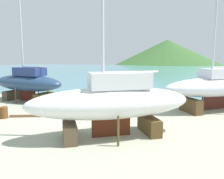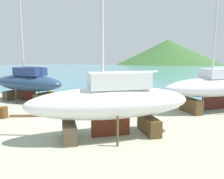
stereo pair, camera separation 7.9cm
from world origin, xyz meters
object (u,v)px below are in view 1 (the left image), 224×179
Objects in this scene: sailboat_small_center at (27,82)px; sailboat_mid_port at (112,102)px; barrel_ochre at (85,102)px; barrel_tar_black at (4,113)px; sailboat_far_slipway at (216,86)px; worker at (48,86)px.

sailboat_mid_port reaches higher than sailboat_small_center.
sailboat_small_center is 6.94m from barrel_ochre.
barrel_ochre is at bearing -86.30° from sailboat_mid_port.
sailboat_small_center is 6.69m from barrel_tar_black.
barrel_tar_black is at bearing -39.33° from sailboat_mid_port.
sailboat_small_center is at bearing 110.75° from barrel_tar_black.
sailboat_mid_port is 1.03× the size of sailboat_far_slipway.
sailboat_mid_port is 17.20× the size of barrel_tar_black.
sailboat_small_center is 0.99× the size of sailboat_far_slipway.
barrel_ochre is (-11.12, -1.71, -1.63)m from sailboat_far_slipway.
sailboat_mid_port is 16.84× the size of barrel_ochre.
worker is at bearing 140.02° from barrel_ochre.
sailboat_far_slipway is 16.27× the size of barrel_ochre.
barrel_ochre is (7.74, -6.49, -0.39)m from worker.
sailboat_small_center reaches higher than barrel_ochre.
barrel_tar_black is (-15.52, -6.83, -1.64)m from sailboat_far_slipway.
sailboat_mid_port is at bearing 87.61° from worker.
worker is at bearing 106.04° from barrel_tar_black.
sailboat_far_slipway is (6.78, 8.35, 0.04)m from sailboat_mid_port.
sailboat_small_center reaches higher than barrel_tar_black.
sailboat_mid_port is at bearing -56.77° from barrel_ochre.
sailboat_small_center is 16.07× the size of barrel_ochre.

